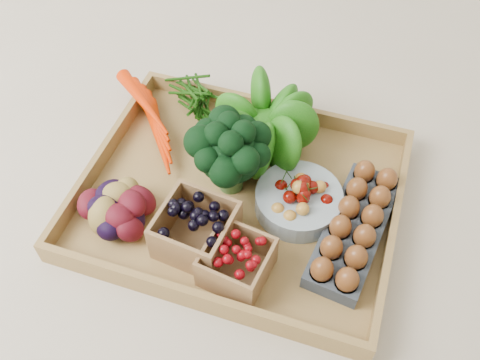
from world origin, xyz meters
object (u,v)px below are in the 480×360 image
(cherry_bowl, at_px, (298,201))
(tray, at_px, (240,198))
(broccoli, at_px, (230,165))
(egg_carton, at_px, (354,230))

(cherry_bowl, bearing_deg, tray, -176.24)
(broccoli, relative_size, egg_carton, 0.57)
(cherry_bowl, relative_size, egg_carton, 0.58)
(tray, relative_size, egg_carton, 2.12)
(broccoli, distance_m, egg_carton, 0.24)
(broccoli, bearing_deg, tray, -36.87)
(egg_carton, bearing_deg, cherry_bowl, 173.03)
(cherry_bowl, bearing_deg, egg_carton, -14.36)
(tray, bearing_deg, cherry_bowl, 3.76)
(tray, xyz_separation_m, broccoli, (-0.02, 0.02, 0.06))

